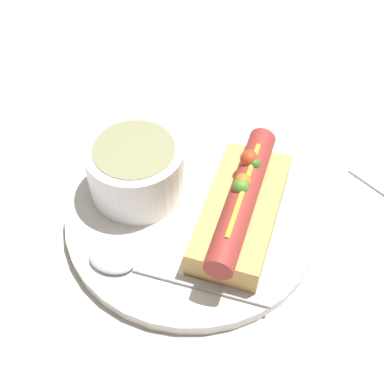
# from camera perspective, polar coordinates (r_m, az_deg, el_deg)

# --- Properties ---
(ground_plane) EXTENTS (4.00, 4.00, 0.00)m
(ground_plane) POSITION_cam_1_polar(r_m,az_deg,el_deg) (0.55, 0.00, -2.91)
(ground_plane) COLOR #BCB7AD
(dinner_plate) EXTENTS (0.25, 0.25, 0.01)m
(dinner_plate) POSITION_cam_1_polar(r_m,az_deg,el_deg) (0.54, 0.00, -2.49)
(dinner_plate) COLOR white
(dinner_plate) RESTS_ON ground_plane
(hot_dog) EXTENTS (0.17, 0.09, 0.06)m
(hot_dog) POSITION_cam_1_polar(r_m,az_deg,el_deg) (0.51, 5.29, -1.70)
(hot_dog) COLOR tan
(hot_dog) RESTS_ON dinner_plate
(soup_bowl) EXTENTS (0.10, 0.10, 0.06)m
(soup_bowl) POSITION_cam_1_polar(r_m,az_deg,el_deg) (0.53, -6.10, 2.48)
(soup_bowl) COLOR white
(soup_bowl) RESTS_ON dinner_plate
(spoon) EXTENTS (0.05, 0.17, 0.01)m
(spoon) POSITION_cam_1_polar(r_m,az_deg,el_deg) (0.50, -5.93, -7.95)
(spoon) COLOR #B7B7BC
(spoon) RESTS_ON dinner_plate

